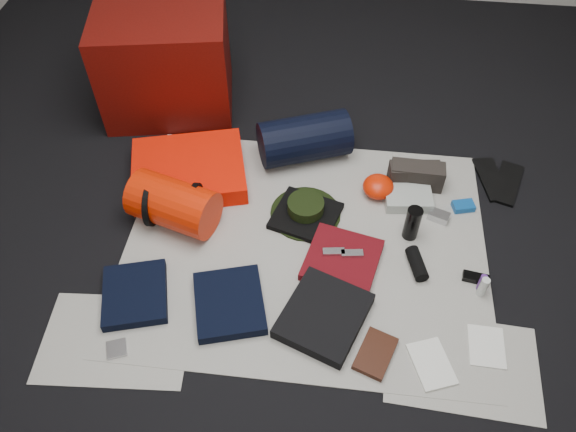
# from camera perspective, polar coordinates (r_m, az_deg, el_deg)

# --- Properties ---
(floor) EXTENTS (4.50, 4.50, 0.02)m
(floor) POSITION_cam_1_polar(r_m,az_deg,el_deg) (2.53, 1.79, -3.13)
(floor) COLOR black
(floor) RESTS_ON ground
(newspaper_mat) EXTENTS (1.60, 1.30, 0.01)m
(newspaper_mat) POSITION_cam_1_polar(r_m,az_deg,el_deg) (2.52, 1.79, -2.96)
(newspaper_mat) COLOR beige
(newspaper_mat) RESTS_ON floor
(newspaper_sheet_front_left) EXTENTS (0.61, 0.44, 0.00)m
(newspaper_sheet_front_left) POSITION_cam_1_polar(r_m,az_deg,el_deg) (2.37, -17.05, -11.88)
(newspaper_sheet_front_left) COLOR beige
(newspaper_sheet_front_left) RESTS_ON floor
(newspaper_sheet_front_right) EXTENTS (0.60, 0.43, 0.00)m
(newspaper_sheet_front_right) POSITION_cam_1_polar(r_m,az_deg,el_deg) (2.32, 17.25, -14.17)
(newspaper_sheet_front_right) COLOR beige
(newspaper_sheet_front_right) RESTS_ON floor
(red_cabinet) EXTENTS (0.75, 0.66, 0.55)m
(red_cabinet) POSITION_cam_1_polar(r_m,az_deg,el_deg) (3.14, -12.34, 15.18)
(red_cabinet) COLOR #540A06
(red_cabinet) RESTS_ON floor
(sleeping_pad) EXTENTS (0.63, 0.56, 0.10)m
(sleeping_pad) POSITION_cam_1_polar(r_m,az_deg,el_deg) (2.80, -10.04, 4.57)
(sleeping_pad) COLOR #F81802
(sleeping_pad) RESTS_ON newspaper_mat
(stuff_sack) EXTENTS (0.43, 0.33, 0.23)m
(stuff_sack) POSITION_cam_1_polar(r_m,az_deg,el_deg) (2.57, -11.54, 1.20)
(stuff_sack) COLOR red
(stuff_sack) RESTS_ON newspaper_mat
(sack_strap_left) EXTENTS (0.02, 0.22, 0.22)m
(sack_strap_left) POSITION_cam_1_polar(r_m,az_deg,el_deg) (2.60, -13.63, 1.31)
(sack_strap_left) COLOR black
(sack_strap_left) RESTS_ON newspaper_mat
(sack_strap_right) EXTENTS (0.02, 0.22, 0.22)m
(sack_strap_right) POSITION_cam_1_polar(r_m,az_deg,el_deg) (2.55, -9.37, 0.95)
(sack_strap_right) COLOR black
(sack_strap_right) RESTS_ON newspaper_mat
(navy_duffel) EXTENTS (0.50, 0.38, 0.23)m
(navy_duffel) POSITION_cam_1_polar(r_m,az_deg,el_deg) (2.82, 1.68, 7.85)
(navy_duffel) COLOR black
(navy_duffel) RESTS_ON newspaper_mat
(boonie_brim) EXTENTS (0.36, 0.36, 0.01)m
(boonie_brim) POSITION_cam_1_polar(r_m,az_deg,el_deg) (2.63, 1.78, 0.28)
(boonie_brim) COLOR black
(boonie_brim) RESTS_ON newspaper_mat
(boonie_crown) EXTENTS (0.17, 0.17, 0.07)m
(boonie_crown) POSITION_cam_1_polar(r_m,az_deg,el_deg) (2.59, 1.81, 0.88)
(boonie_crown) COLOR black
(boonie_crown) RESTS_ON boonie_brim
(hiking_boot_left) EXTENTS (0.26, 0.10, 0.13)m
(hiking_boot_left) POSITION_cam_1_polar(r_m,az_deg,el_deg) (2.78, 12.96, 4.04)
(hiking_boot_left) COLOR #2A2521
(hiking_boot_left) RESTS_ON newspaper_mat
(hiking_boot_right) EXTENTS (0.25, 0.12, 0.12)m
(hiking_boot_right) POSITION_cam_1_polar(r_m,az_deg,el_deg) (2.78, 12.68, 4.08)
(hiking_boot_right) COLOR #2A2521
(hiking_boot_right) RESTS_ON newspaper_mat
(flip_flop_left) EXTENTS (0.16, 0.30, 0.02)m
(flip_flop_left) POSITION_cam_1_polar(r_m,az_deg,el_deg) (2.95, 19.94, 3.53)
(flip_flop_left) COLOR black
(flip_flop_left) RESTS_ON floor
(flip_flop_right) EXTENTS (0.19, 0.31, 0.02)m
(flip_flop_right) POSITION_cam_1_polar(r_m,az_deg,el_deg) (2.96, 21.39, 3.11)
(flip_flop_right) COLOR black
(flip_flop_right) RESTS_ON floor
(trousers_navy_a) EXTENTS (0.33, 0.35, 0.05)m
(trousers_navy_a) POSITION_cam_1_polar(r_m,az_deg,el_deg) (2.42, -15.28, -7.68)
(trousers_navy_a) COLOR black
(trousers_navy_a) RESTS_ON newspaper_mat
(trousers_navy_b) EXTENTS (0.35, 0.38, 0.05)m
(trousers_navy_b) POSITION_cam_1_polar(r_m,az_deg,el_deg) (2.33, -5.97, -8.80)
(trousers_navy_b) COLOR black
(trousers_navy_b) RESTS_ON newspaper_mat
(trousers_charcoal) EXTENTS (0.41, 0.43, 0.05)m
(trousers_charcoal) POSITION_cam_1_polar(r_m,az_deg,el_deg) (2.29, 3.66, -10.07)
(trousers_charcoal) COLOR black
(trousers_charcoal) RESTS_ON newspaper_mat
(black_tshirt) EXTENTS (0.35, 0.34, 0.03)m
(black_tshirt) POSITION_cam_1_polar(r_m,az_deg,el_deg) (2.60, 1.82, 0.01)
(black_tshirt) COLOR black
(black_tshirt) RESTS_ON newspaper_mat
(red_shirt) EXTENTS (0.36, 0.36, 0.04)m
(red_shirt) POSITION_cam_1_polar(r_m,az_deg,el_deg) (2.45, 5.53, -4.46)
(red_shirt) COLOR #5A0910
(red_shirt) RESTS_ON newspaper_mat
(orange_stuff_sack) EXTENTS (0.15, 0.15, 0.10)m
(orange_stuff_sack) POSITION_cam_1_polar(r_m,az_deg,el_deg) (2.71, 9.15, 2.97)
(orange_stuff_sack) COLOR red
(orange_stuff_sack) RESTS_ON newspaper_mat
(first_aid_pouch) EXTENTS (0.23, 0.19, 0.05)m
(first_aid_pouch) POSITION_cam_1_polar(r_m,az_deg,el_deg) (2.72, 12.09, 1.89)
(first_aid_pouch) COLOR #989F97
(first_aid_pouch) RESTS_ON newspaper_mat
(water_bottle) EXTENTS (0.09, 0.09, 0.17)m
(water_bottle) POSITION_cam_1_polar(r_m,az_deg,el_deg) (2.54, 12.52, -0.72)
(water_bottle) COLOR black
(water_bottle) RESTS_ON newspaper_mat
(speaker) EXTENTS (0.10, 0.17, 0.06)m
(speaker) POSITION_cam_1_polar(r_m,az_deg,el_deg) (2.48, 12.96, -4.74)
(speaker) COLOR black
(speaker) RESTS_ON newspaper_mat
(compact_camera) EXTENTS (0.11, 0.09, 0.04)m
(compact_camera) POSITION_cam_1_polar(r_m,az_deg,el_deg) (2.69, 15.05, -0.00)
(compact_camera) COLOR #BBBBC0
(compact_camera) RESTS_ON newspaper_mat
(cyan_case) EXTENTS (0.11, 0.09, 0.03)m
(cyan_case) POSITION_cam_1_polar(r_m,az_deg,el_deg) (2.77, 17.38, 0.97)
(cyan_case) COLOR #0E498E
(cyan_case) RESTS_ON newspaper_mat
(toiletry_purple) EXTENTS (0.03, 0.03, 0.09)m
(toiletry_purple) POSITION_cam_1_polar(r_m,az_deg,el_deg) (2.48, 19.10, -6.42)
(toiletry_purple) COLOR #53277D
(toiletry_purple) RESTS_ON newspaper_mat
(toiletry_clear) EXTENTS (0.05, 0.05, 0.10)m
(toiletry_clear) POSITION_cam_1_polar(r_m,az_deg,el_deg) (2.46, 19.21, -6.83)
(toiletry_clear) COLOR silver
(toiletry_clear) RESTS_ON newspaper_mat
(paperback_book) EXTENTS (0.18, 0.22, 0.03)m
(paperback_book) POSITION_cam_1_polar(r_m,az_deg,el_deg) (2.25, 8.87, -13.65)
(paperback_book) COLOR black
(paperback_book) RESTS_ON newspaper_mat
(map_booklet) EXTENTS (0.20, 0.23, 0.01)m
(map_booklet) POSITION_cam_1_polar(r_m,az_deg,el_deg) (2.28, 14.39, -14.35)
(map_booklet) COLOR silver
(map_booklet) RESTS_ON newspaper_mat
(map_printout) EXTENTS (0.14, 0.18, 0.01)m
(map_printout) POSITION_cam_1_polar(r_m,az_deg,el_deg) (2.38, 19.52, -12.37)
(map_printout) COLOR silver
(map_printout) RESTS_ON newspaper_mat
(sunglasses) EXTENTS (0.12, 0.06, 0.03)m
(sunglasses) POSITION_cam_1_polar(r_m,az_deg,el_deg) (2.52, 18.53, -5.99)
(sunglasses) COLOR black
(sunglasses) RESTS_ON newspaper_mat
(key_cluster) EXTENTS (0.10, 0.10, 0.01)m
(key_cluster) POSITION_cam_1_polar(r_m,az_deg,el_deg) (2.34, -17.00, -12.78)
(key_cluster) COLOR #BBBBC0
(key_cluster) RESTS_ON newspaper_mat
(tape_roll) EXTENTS (0.05, 0.05, 0.03)m
(tape_roll) POSITION_cam_1_polar(r_m,az_deg,el_deg) (2.60, 2.34, 0.93)
(tape_roll) COLOR silver
(tape_roll) RESTS_ON black_tshirt
(energy_bar_a) EXTENTS (0.10, 0.05, 0.01)m
(energy_bar_a) POSITION_cam_1_polar(r_m,az_deg,el_deg) (2.44, 4.67, -3.63)
(energy_bar_a) COLOR #BBBBC0
(energy_bar_a) RESTS_ON red_shirt
(energy_bar_b) EXTENTS (0.10, 0.05, 0.01)m
(energy_bar_b) POSITION_cam_1_polar(r_m,az_deg,el_deg) (2.44, 6.54, -3.79)
(energy_bar_b) COLOR #BBBBC0
(energy_bar_b) RESTS_ON red_shirt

